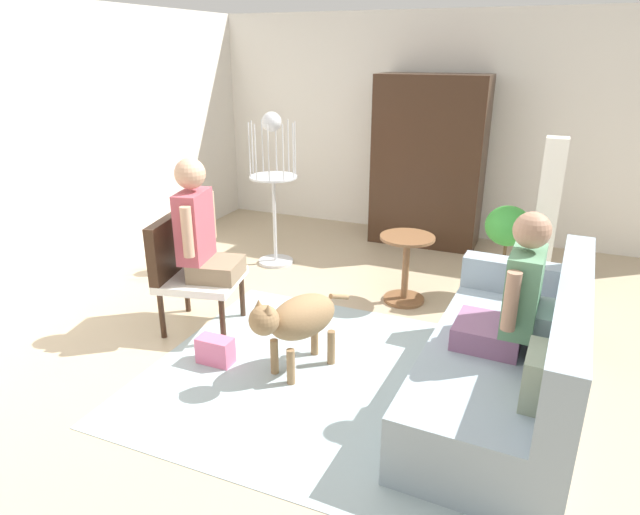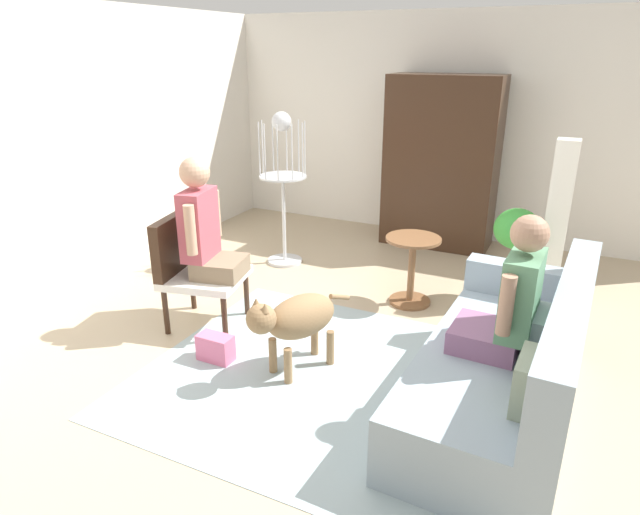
% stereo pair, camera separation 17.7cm
% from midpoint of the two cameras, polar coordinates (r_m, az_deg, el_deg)
% --- Properties ---
extents(ground_plane, '(7.65, 7.65, 0.00)m').
position_cam_midpoint_polar(ground_plane, '(4.04, -0.15, -10.43)').
color(ground_plane, tan).
extents(back_wall, '(5.93, 0.12, 2.50)m').
position_cam_midpoint_polar(back_wall, '(6.62, 11.19, 13.13)').
color(back_wall, silver).
rests_on(back_wall, ground).
extents(left_wall, '(0.12, 6.98, 2.50)m').
position_cam_midpoint_polar(left_wall, '(5.43, -26.71, 9.69)').
color(left_wall, silver).
rests_on(left_wall, ground).
extents(area_rug, '(2.52, 2.16, 0.01)m').
position_cam_midpoint_polar(area_rug, '(3.80, 0.21, -12.62)').
color(area_rug, '#9EB2B7').
rests_on(area_rug, ground).
extents(couch, '(0.95, 1.97, 0.88)m').
position_cam_midpoint_polar(couch, '(3.58, 17.99, -10.33)').
color(couch, '#8EA0AD').
rests_on(couch, ground).
extents(armchair, '(0.70, 0.68, 0.89)m').
position_cam_midpoint_polar(armchair, '(4.43, -14.87, -0.86)').
color(armchair, '#382316').
rests_on(armchair, ground).
extents(person_on_couch, '(0.47, 0.54, 0.85)m').
position_cam_midpoint_polar(person_on_couch, '(3.36, 17.95, -3.89)').
color(person_on_couch, '#85577D').
extents(person_on_armchair, '(0.49, 0.51, 0.92)m').
position_cam_midpoint_polar(person_on_armchair, '(4.27, -13.52, 2.91)').
color(person_on_armchair, '#846E55').
extents(round_end_table, '(0.47, 0.47, 0.61)m').
position_cam_midpoint_polar(round_end_table, '(4.81, 7.86, -0.76)').
color(round_end_table, brown).
rests_on(round_end_table, ground).
extents(dog, '(0.48, 0.80, 0.62)m').
position_cam_midpoint_polar(dog, '(3.71, -3.70, -6.41)').
color(dog, olive).
rests_on(dog, ground).
extents(bird_cage_stand, '(0.47, 0.47, 1.54)m').
position_cam_midpoint_polar(bird_cage_stand, '(5.52, -5.79, 8.18)').
color(bird_cage_stand, silver).
rests_on(bird_cage_stand, ground).
extents(potted_plant, '(0.39, 0.39, 0.83)m').
position_cam_midpoint_polar(potted_plant, '(5.08, 17.83, 1.71)').
color(potted_plant, beige).
rests_on(potted_plant, ground).
extents(column_lamp, '(0.20, 0.20, 1.42)m').
position_cam_midpoint_polar(column_lamp, '(5.10, 21.46, 3.51)').
color(column_lamp, '#4C4742').
rests_on(column_lamp, ground).
extents(armoire_cabinet, '(1.18, 0.56, 1.85)m').
position_cam_midpoint_polar(armoire_cabinet, '(6.27, 10.42, 9.75)').
color(armoire_cabinet, '#382316').
rests_on(armoire_cabinet, ground).
extents(handbag, '(0.26, 0.14, 0.20)m').
position_cam_midpoint_polar(handbag, '(4.03, -12.06, -9.45)').
color(handbag, '#D8668C').
rests_on(handbag, ground).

